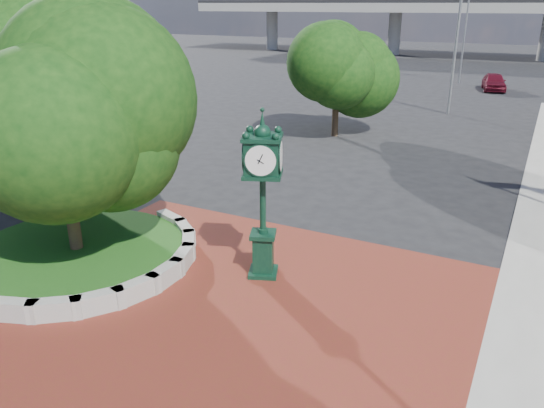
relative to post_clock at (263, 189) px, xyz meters
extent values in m
plane|color=black|center=(-0.23, -1.68, -2.50)|extent=(200.00, 200.00, 0.00)
cube|color=maroon|center=(-0.23, -2.68, -2.48)|extent=(12.00, 12.00, 0.04)
cube|color=#9E9B93|center=(-4.14, -4.68, -2.23)|extent=(1.29, 0.76, 0.54)
cube|color=#9E9B93|center=(-3.28, -4.21, -2.23)|extent=(1.20, 1.04, 0.54)
cube|color=#9E9B93|center=(-2.61, -3.51, -2.23)|extent=(1.00, 1.22, 0.54)
cube|color=#9E9B93|center=(-2.18, -2.64, -2.23)|extent=(0.71, 1.30, 0.54)
cube|color=#9E9B93|center=(-2.03, -1.68, -2.23)|extent=(0.35, 1.25, 0.54)
cube|color=#9E9B93|center=(-2.18, -0.71, -2.23)|extent=(0.71, 1.30, 0.54)
cube|color=#9E9B93|center=(-2.61, 0.16, -2.23)|extent=(1.00, 1.22, 0.54)
cube|color=#9E9B93|center=(-3.28, 0.86, -2.23)|extent=(1.20, 1.04, 0.54)
cube|color=#9E9B93|center=(-4.14, 1.33, -2.23)|extent=(1.29, 0.76, 0.54)
cylinder|color=#1A4413|center=(-5.23, -1.68, -2.30)|extent=(6.10, 6.10, 0.40)
cube|color=#9E9B93|center=(-0.23, 68.32, 4.00)|extent=(90.00, 12.00, 1.20)
cube|color=black|center=(-0.23, 68.32, 4.80)|extent=(90.00, 12.00, 0.40)
cylinder|color=#9E9B93|center=(-35.23, 68.32, 0.50)|extent=(1.80, 1.80, 6.00)
cylinder|color=#9E9B93|center=(-15.23, 68.32, 0.50)|extent=(1.80, 1.80, 6.00)
cylinder|color=#38281C|center=(-5.23, -1.68, -1.42)|extent=(0.36, 0.36, 2.17)
sphere|color=#10370F|center=(-5.23, -1.68, 1.23)|extent=(5.20, 5.20, 5.20)
cylinder|color=#38281C|center=(-13.23, 3.32, -1.28)|extent=(0.36, 0.36, 2.45)
sphere|color=#10370F|center=(-13.23, 3.32, 1.63)|extent=(5.60, 5.60, 5.60)
cylinder|color=#38281C|center=(-4.23, 16.32, -1.54)|extent=(0.36, 0.36, 1.92)
sphere|color=#10370F|center=(-4.23, 16.32, 0.74)|extent=(4.40, 4.40, 4.40)
cube|color=black|center=(0.00, 0.00, -2.42)|extent=(1.00, 1.00, 0.15)
cube|color=black|center=(0.00, 0.00, -1.83)|extent=(0.69, 0.69, 1.05)
cube|color=black|center=(0.00, 0.00, -1.27)|extent=(0.87, 0.87, 0.11)
cylinder|color=black|center=(0.00, 0.00, -0.40)|extent=(0.16, 0.16, 1.63)
cube|color=black|center=(0.00, 0.00, 0.90)|extent=(1.12, 1.12, 0.86)
cylinder|color=white|center=(0.17, -0.42, 0.90)|extent=(0.73, 0.34, 0.77)
cylinder|color=white|center=(-0.17, 0.42, 0.90)|extent=(0.73, 0.34, 0.77)
cylinder|color=white|center=(-0.42, -0.17, 0.90)|extent=(0.34, 0.73, 0.77)
cylinder|color=white|center=(0.42, 0.17, 0.90)|extent=(0.34, 0.73, 0.77)
sphere|color=black|center=(0.00, 0.00, 1.49)|extent=(0.42, 0.42, 0.42)
cone|color=black|center=(0.00, 0.00, 1.81)|extent=(0.17, 0.17, 0.48)
imported|color=#520B1A|center=(1.81, 38.31, -1.76)|extent=(2.57, 4.59, 1.47)
cylinder|color=slate|center=(0.28, 25.90, 2.66)|extent=(0.18, 0.18, 10.32)
cylinder|color=slate|center=(-1.56, 41.62, 1.99)|extent=(0.16, 0.16, 8.97)
camera|label=1|loc=(6.19, -11.38, 4.50)|focal=35.00mm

